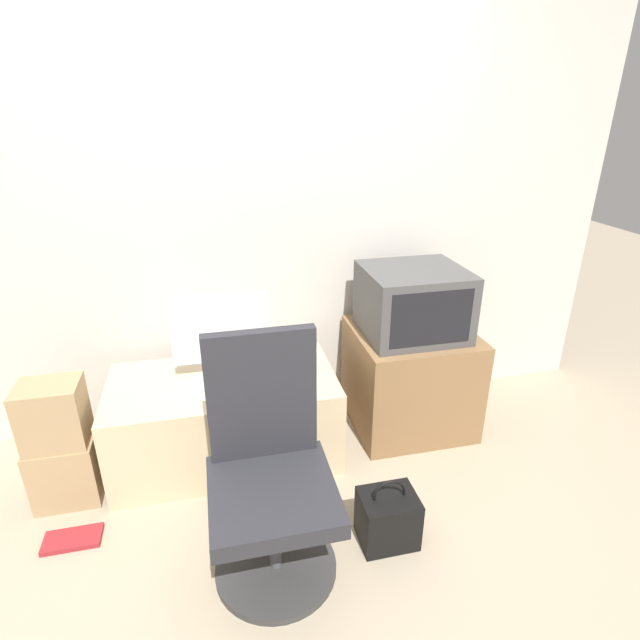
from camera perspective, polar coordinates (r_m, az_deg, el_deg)
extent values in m
plane|color=tan|center=(2.23, -3.87, -28.30)|extent=(12.00, 12.00, 0.00)
cube|color=beige|center=(2.74, -9.38, 13.68)|extent=(4.40, 0.05, 2.60)
cube|color=#CCB289|center=(2.72, -10.72, -10.93)|extent=(1.14, 0.61, 0.46)
cube|color=olive|center=(2.95, 10.17, -6.50)|extent=(0.65, 0.61, 0.59)
cylinder|color=silver|center=(2.65, -10.85, -5.82)|extent=(0.22, 0.22, 0.02)
cylinder|color=silver|center=(2.63, -10.91, -5.05)|extent=(0.08, 0.08, 0.06)
cube|color=silver|center=(2.55, -11.26, -1.00)|extent=(0.49, 0.01, 0.37)
cube|color=silver|center=(2.54, -11.25, -1.06)|extent=(0.46, 0.02, 0.34)
cube|color=silver|center=(2.57, -11.00, -6.92)|extent=(0.33, 0.14, 0.01)
ellipsoid|color=#4C4C51|center=(2.55, -5.92, -6.65)|extent=(0.05, 0.04, 0.02)
cube|color=#474747|center=(2.73, 10.55, 2.06)|extent=(0.53, 0.48, 0.37)
cube|color=black|center=(2.53, 12.62, 0.15)|extent=(0.43, 0.01, 0.29)
cylinder|color=#333333|center=(2.28, -5.03, -26.27)|extent=(0.49, 0.49, 0.03)
cylinder|color=#4C4C51|center=(2.15, -5.21, -23.18)|extent=(0.05, 0.05, 0.33)
cube|color=#28282D|center=(2.01, -5.43, -19.28)|extent=(0.48, 0.48, 0.07)
cube|color=#28282D|center=(1.99, -6.66, -8.50)|extent=(0.43, 0.05, 0.55)
cube|color=#A3845B|center=(2.74, -26.95, -15.00)|extent=(0.29, 0.23, 0.32)
cube|color=#A3845B|center=(2.57, -28.22, -9.47)|extent=(0.27, 0.21, 0.30)
cube|color=black|center=(2.32, 7.74, -21.54)|extent=(0.24, 0.19, 0.23)
torus|color=black|center=(2.23, 7.94, -19.13)|extent=(0.15, 0.01, 0.15)
cube|color=maroon|center=(2.60, -26.42, -21.52)|extent=(0.24, 0.12, 0.02)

